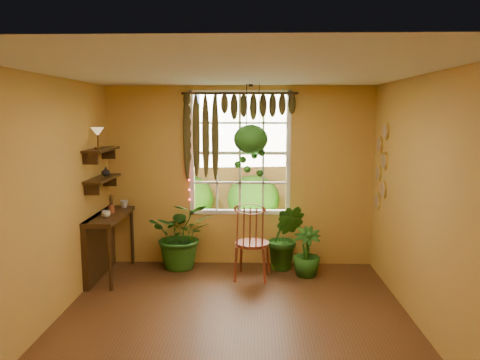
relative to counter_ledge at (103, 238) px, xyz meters
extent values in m
plane|color=#563218|center=(1.91, -1.60, -0.55)|extent=(4.50, 4.50, 0.00)
plane|color=white|center=(1.91, -1.60, 2.15)|extent=(4.50, 4.50, 0.00)
plane|color=#C38F42|center=(1.91, 0.65, 0.80)|extent=(4.00, 0.00, 4.00)
plane|color=#C38F42|center=(-0.09, -1.60, 0.80)|extent=(0.00, 4.50, 4.50)
plane|color=#C38F42|center=(3.91, -1.60, 0.80)|extent=(0.00, 4.50, 4.50)
cube|color=white|center=(1.91, 0.68, 1.15)|extent=(1.52, 0.10, 1.86)
cube|color=white|center=(1.91, 0.71, 1.15)|extent=(1.38, 0.01, 1.78)
cylinder|color=#36220E|center=(1.91, 0.57, 2.03)|extent=(1.70, 0.04, 0.04)
cube|color=#36220E|center=(0.11, 0.00, 0.32)|extent=(0.40, 1.20, 0.06)
cube|color=#36220E|center=(-0.05, 0.00, -0.10)|extent=(0.08, 1.18, 0.90)
cylinder|color=#36220E|center=(0.27, -0.55, -0.12)|extent=(0.05, 0.05, 0.86)
cylinder|color=#36220E|center=(0.27, 0.55, -0.12)|extent=(0.05, 0.05, 0.86)
cube|color=#36220E|center=(0.03, 0.00, 0.85)|extent=(0.25, 0.90, 0.04)
cube|color=#36220E|center=(0.03, 0.00, 1.25)|extent=(0.25, 0.90, 0.04)
cube|color=#1B5418|center=(1.91, 5.65, -0.57)|extent=(14.00, 10.00, 0.04)
cube|color=olive|center=(1.91, 3.85, 0.35)|extent=(12.00, 0.10, 1.80)
plane|color=#7FA1D5|center=(1.91, 7.45, 1.00)|extent=(12.00, 0.00, 12.00)
cylinder|color=maroon|center=(2.10, 0.00, -0.06)|extent=(0.54, 0.54, 0.04)
torus|color=maroon|center=(2.07, -0.20, 0.48)|extent=(0.45, 0.11, 0.45)
imported|color=#175115|center=(1.05, 0.40, -0.04)|extent=(0.99, 0.89, 1.02)
imported|color=#175115|center=(2.59, 0.37, -0.06)|extent=(0.61, 0.53, 0.98)
imported|color=#175115|center=(2.87, 0.10, -0.20)|extent=(0.40, 0.40, 0.70)
ellipsoid|color=black|center=(2.07, 0.36, 1.30)|extent=(0.29, 0.29, 0.17)
ellipsoid|color=#175115|center=(2.07, 0.36, 1.38)|extent=(0.49, 0.49, 0.42)
imported|color=silver|center=(0.13, -0.21, 0.40)|extent=(0.13, 0.13, 0.09)
imported|color=beige|center=(0.19, 0.46, 0.40)|extent=(0.14, 0.14, 0.11)
cylinder|color=brown|center=(0.11, 0.09, 0.40)|extent=(0.09, 0.09, 0.11)
imported|color=#B2AD99|center=(0.04, 0.13, 0.93)|extent=(0.14, 0.14, 0.13)
cylinder|color=#513617|center=(0.05, -0.18, 1.28)|extent=(0.10, 0.10, 0.03)
cylinder|color=#513617|center=(0.05, -0.18, 1.37)|extent=(0.02, 0.02, 0.17)
cone|color=slate|center=(0.05, -0.18, 1.50)|extent=(0.17, 0.17, 0.12)
camera|label=1|loc=(2.13, -6.32, 1.74)|focal=35.00mm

